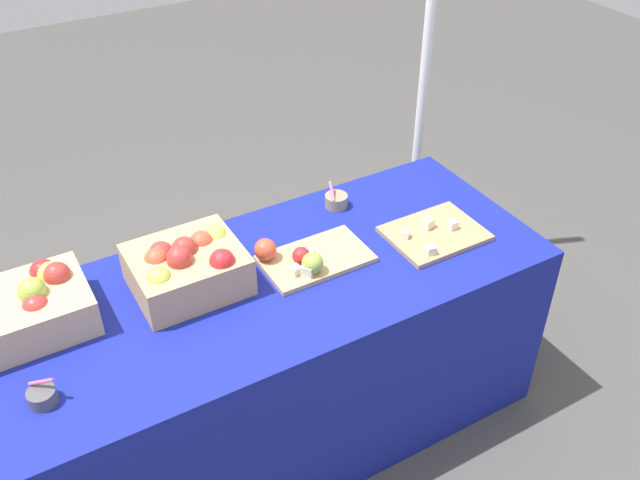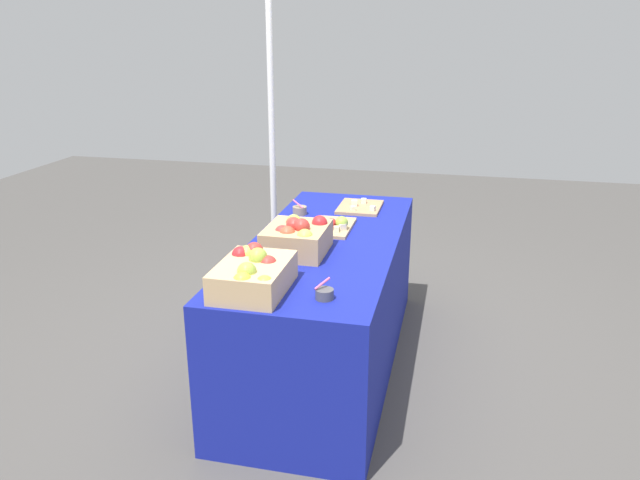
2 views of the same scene
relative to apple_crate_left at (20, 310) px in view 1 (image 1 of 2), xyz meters
name	(u,v)px [view 1 (image 1 of 2)]	position (x,y,z in m)	size (l,w,h in m)	color
ground_plane	(276,425)	(0.73, -0.16, -0.81)	(10.00, 10.00, 0.00)	#474442
table	(272,359)	(0.73, -0.16, -0.44)	(1.90, 0.76, 0.74)	navy
apple_crate_left	(20,310)	(0.00, 0.00, 0.00)	(0.40, 0.29, 0.18)	tan
apple_crate_middle	(187,266)	(0.50, -0.06, 0.01)	(0.35, 0.30, 0.19)	tan
cutting_board_front	(434,233)	(1.35, -0.23, -0.06)	(0.33, 0.26, 0.05)	tan
cutting_board_back	(305,258)	(0.87, -0.15, -0.05)	(0.37, 0.22, 0.09)	tan
sample_bowl_near	(42,396)	(-0.02, -0.31, -0.05)	(0.08, 0.08, 0.08)	#4C4C51
sample_bowl_mid	(336,201)	(1.15, 0.10, -0.05)	(0.09, 0.09, 0.09)	gray
tent_pole	(426,59)	(1.81, 0.47, 0.24)	(0.04, 0.04, 2.10)	white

